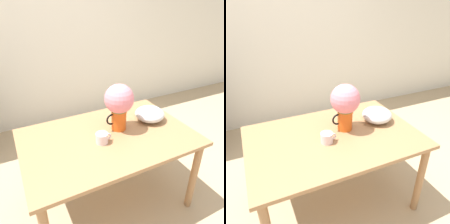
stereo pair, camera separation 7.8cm
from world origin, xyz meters
TOP-DOWN VIEW (x-y plane):
  - ground_plane at (0.00, 0.00)m, footprint 12.00×12.00m
  - wall_back at (0.00, 1.94)m, footprint 8.00×0.05m
  - table at (0.01, 0.17)m, footprint 1.36×0.90m
  - flower_vase at (0.13, 0.23)m, footprint 0.24×0.24m
  - coffee_mug at (-0.07, 0.11)m, footprint 0.13×0.09m
  - white_bowl at (0.45, 0.23)m, footprint 0.26×0.26m

SIDE VIEW (x-z plane):
  - ground_plane at x=0.00m, z-range 0.00..0.00m
  - table at x=0.01m, z-range 0.27..0.99m
  - coffee_mug at x=-0.07m, z-range 0.72..0.80m
  - white_bowl at x=0.45m, z-range 0.72..0.85m
  - flower_vase at x=0.13m, z-range 0.77..1.16m
  - wall_back at x=0.00m, z-range 0.00..2.60m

